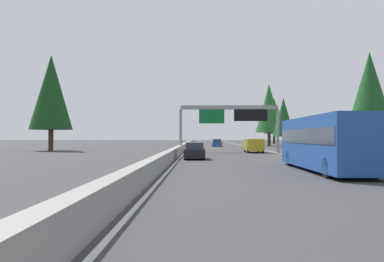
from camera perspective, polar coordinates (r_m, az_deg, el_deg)
The scene contains 14 objects.
ground_plane at distance 61.34m, azimuth -0.91°, elevation -2.64°, with size 320.00×320.00×0.00m, color #38383A.
median_barrier at distance 81.32m, azimuth -0.65°, elevation -1.87°, with size 180.00×0.56×0.90m, color gray.
shoulder_stripe_right at distance 71.93m, azimuth 8.58°, elevation -2.35°, with size 160.00×0.16×0.01m, color silver.
shoulder_stripe_median at distance 71.32m, azimuth -0.44°, elevation -2.38°, with size 160.00×0.16×0.01m, color silver.
sign_gantry_overhead at distance 51.39m, azimuth 5.47°, elevation 2.28°, with size 0.50×12.68×5.94m.
bus_mid_center at distance 24.35m, azimuth 18.23°, elevation -1.38°, with size 11.50×2.55×3.10m.
sedan_distant_b at distance 35.48m, azimuth 0.39°, elevation -2.89°, with size 4.40×1.80×1.47m.
minivan_near_center at distance 50.54m, azimuth 8.69°, elevation -1.95°, with size 5.00×1.95×1.69m.
sedan_mid_left at distance 79.85m, azimuth 3.54°, elevation -1.72°, with size 4.40×1.80×1.47m.
conifer_right_near at distance 46.69m, azimuth 23.84°, elevation 5.04°, with size 4.83×4.83×10.97m.
conifer_right_mid at distance 74.60m, azimuth 12.81°, elevation 1.90°, with size 3.96×3.96×8.99m.
conifer_right_far at distance 85.78m, azimuth 10.84°, elevation 3.16°, with size 5.70×5.70×12.95m.
conifer_right_distant at distance 112.01m, azimuth 11.53°, elevation 2.12°, with size 5.52×5.52×12.54m.
conifer_left_near at distance 59.71m, azimuth -19.30°, elevation 5.18°, with size 5.90×5.90×13.40m.
Camera 1 is at (-1.27, -2.02, 1.99)m, focal length 37.72 mm.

